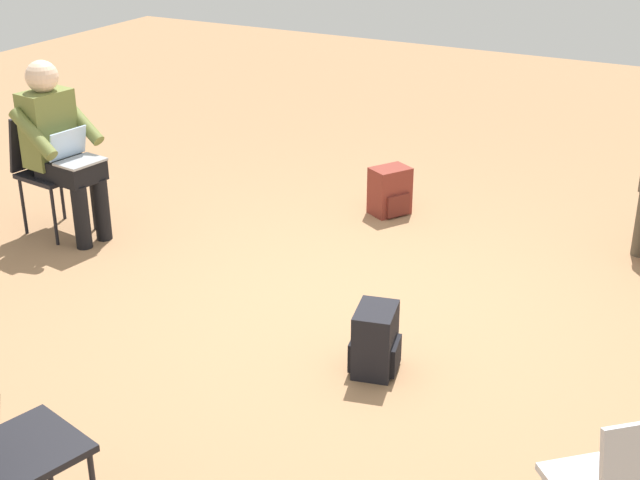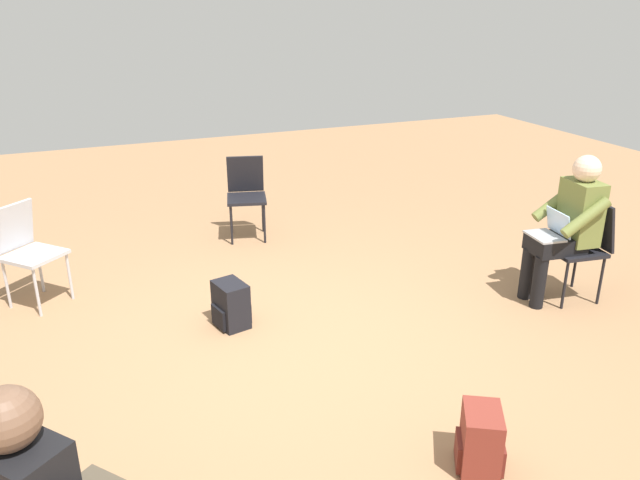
# 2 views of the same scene
# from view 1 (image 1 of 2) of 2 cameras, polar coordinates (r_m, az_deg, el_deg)

# --- Properties ---
(ground_plane) EXTENTS (14.96, 14.96, 0.00)m
(ground_plane) POSITION_cam_1_polar(r_m,az_deg,el_deg) (5.33, 2.80, -4.61)
(ground_plane) COLOR #99704C
(chair_north) EXTENTS (0.45, 0.49, 0.85)m
(chair_north) POSITION_cam_1_polar(r_m,az_deg,el_deg) (6.57, -17.10, 4.67)
(chair_north) COLOR black
(chair_north) RESTS_ON ground
(chair_west) EXTENTS (0.52, 0.49, 0.85)m
(chair_west) POSITION_cam_1_polar(r_m,az_deg,el_deg) (3.60, -19.51, -12.30)
(chair_west) COLOR black
(chair_west) RESTS_ON ground
(person_with_laptop) EXTENTS (0.54, 0.56, 1.24)m
(person_with_laptop) POSITION_cam_1_polar(r_m,az_deg,el_deg) (6.38, -16.37, 6.06)
(person_with_laptop) COLOR black
(person_with_laptop) RESTS_ON ground
(backpack_near_laptop_user) EXTENTS (0.34, 0.31, 0.36)m
(backpack_near_laptop_user) POSITION_cam_1_polar(r_m,az_deg,el_deg) (6.70, 4.48, 2.98)
(backpack_near_laptop_user) COLOR maroon
(backpack_near_laptop_user) RESTS_ON ground
(backpack_by_empty_chair) EXTENTS (0.32, 0.29, 0.36)m
(backpack_by_empty_chair) POSITION_cam_1_polar(r_m,az_deg,el_deg) (4.70, 3.55, -6.63)
(backpack_by_empty_chair) COLOR black
(backpack_by_empty_chair) RESTS_ON ground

